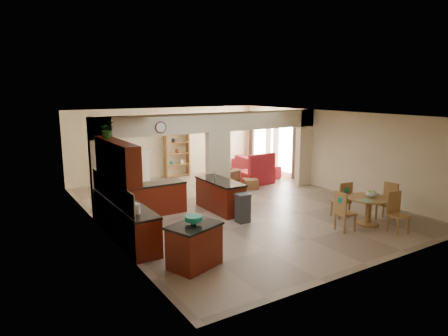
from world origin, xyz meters
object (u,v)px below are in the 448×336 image
kitchen_island (194,245)px  sofa (255,166)px  dining_table (369,207)px  armchair (226,179)px

kitchen_island → sofa: (6.32, 6.54, -0.08)m
dining_table → armchair: dining_table is taller
sofa → kitchen_island: bearing=142.5°
sofa → armchair: (-2.35, -1.43, -0.00)m
dining_table → sofa: (1.26, 6.73, -0.13)m
kitchen_island → armchair: size_ratio=1.52×
sofa → armchair: bearing=127.9°
kitchen_island → armchair: bearing=33.1°
dining_table → armchair: size_ratio=1.38×
kitchen_island → sofa: bearing=26.9°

